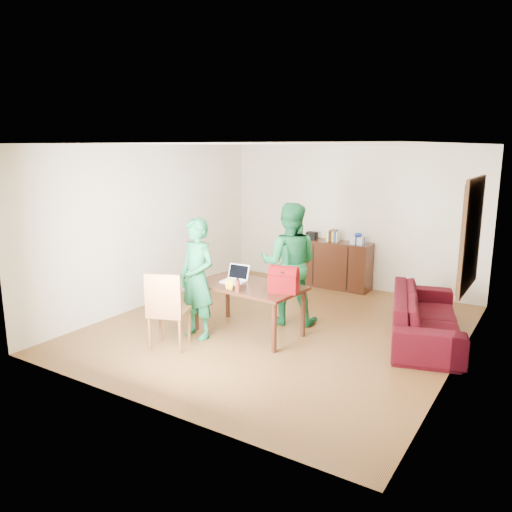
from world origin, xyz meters
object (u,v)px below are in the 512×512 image
Objects in this scene: person_far at (289,264)px; red_bag at (284,282)px; sofa at (426,316)px; laptop at (233,279)px; person_near at (197,279)px; table at (249,291)px; chair at (169,325)px; bottle at (238,285)px.

red_bag is at bearing 92.81° from person_far.
red_bag reaches higher than sofa.
laptop is 0.87m from red_bag.
table is at bearing 52.26° from person_near.
person_far is 0.81× the size of sofa.
person_near reaches higher than sofa.
laptop is (0.36, 1.00, 0.47)m from chair.
red_bag reaches higher than table.
chair reaches higher than laptop.
chair is at bearing -116.63° from table.
table is 0.95× the size of person_near.
chair is at bearing -112.46° from laptop.
table is 0.65m from red_bag.
person_far is at bearing 75.00° from table.
chair reaches higher than table.
sofa is (2.77, 1.66, -0.52)m from person_near.
bottle is (0.33, -0.38, 0.05)m from laptop.
sofa is (2.22, 1.17, -0.31)m from table.
laptop is 1.86× the size of bottle.
chair is 1.65m from red_bag.
laptop is at bearing 69.45° from person_near.
person_far is (0.81, 1.22, 0.07)m from person_near.
person_near is 1.23m from red_bag.
chair is at bearing -88.12° from person_near.
person_far is 9.89× the size of bottle.
chair is 1.17m from laptop.
table is 0.83m from person_far.
person_far is 5.30× the size of laptop.
red_bag is (0.61, -0.06, 0.23)m from table.
table is at bearing 160.54° from red_bag.
red_bag is (1.15, 0.43, 0.02)m from person_near.
person_near reaches higher than laptop.
person_far reaches higher than red_bag.
laptop is at bearing 34.33° from person_far.
person_near reaches higher than red_bag.
chair is 3.06× the size of laptop.
person_far is at bearing 40.91° from chair.
bottle reaches higher than table.
red_bag reaches higher than laptop.
chair is 5.70× the size of bottle.
sofa is at bearing 32.49° from table.
bottle is 2.70m from sofa.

